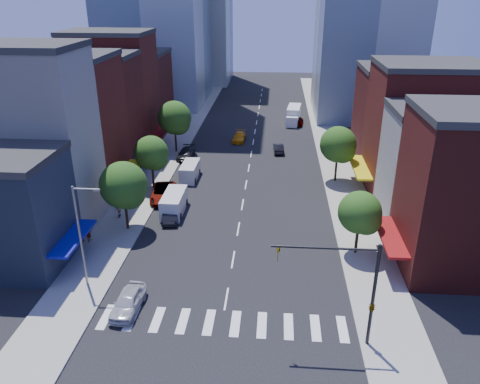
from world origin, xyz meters
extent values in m
plane|color=black|center=(0.00, 0.00, 0.00)|extent=(220.00, 220.00, 0.00)
cube|color=gray|center=(-12.50, 40.00, 0.07)|extent=(5.00, 120.00, 0.15)
cube|color=gray|center=(12.50, 40.00, 0.07)|extent=(5.00, 120.00, 0.15)
cube|color=silver|center=(0.00, -3.00, 0.01)|extent=(19.00, 3.00, 0.01)
cube|color=beige|center=(-21.00, 12.00, 9.00)|extent=(12.00, 8.00, 18.00)
cube|color=maroon|center=(-21.00, 20.50, 8.00)|extent=(12.00, 9.00, 16.00)
cube|color=#4F1713|center=(-21.00, 29.00, 7.50)|extent=(12.00, 8.00, 15.00)
cube|color=maroon|center=(-21.00, 37.50, 8.50)|extent=(12.00, 9.00, 17.00)
cube|color=#4F1713|center=(-21.00, 47.00, 6.50)|extent=(12.00, 10.00, 13.00)
cube|color=#4F1713|center=(21.00, 6.50, 7.00)|extent=(12.00, 9.00, 14.00)
cube|color=beige|center=(21.00, 15.00, 6.00)|extent=(12.00, 8.00, 12.00)
cube|color=maroon|center=(21.00, 24.00, 7.50)|extent=(12.00, 10.00, 15.00)
cube|color=#4F1713|center=(21.00, 34.00, 6.50)|extent=(12.00, 10.00, 13.00)
cylinder|color=black|center=(10.50, -4.50, 4.15)|extent=(0.24, 0.24, 8.00)
cylinder|color=black|center=(7.00, -4.50, 7.75)|extent=(7.00, 0.16, 0.16)
imported|color=gold|center=(4.00, -4.50, 7.15)|extent=(0.22, 0.18, 1.10)
imported|color=gold|center=(10.50, -4.50, 3.35)|extent=(0.48, 2.24, 0.90)
cylinder|color=slate|center=(-12.00, 1.00, 4.65)|extent=(0.20, 0.20, 9.00)
cylinder|color=slate|center=(-11.00, 1.00, 8.95)|extent=(2.00, 0.14, 0.14)
cube|color=slate|center=(-10.10, 1.00, 8.90)|extent=(0.50, 0.25, 0.18)
cylinder|color=black|center=(-11.50, 11.00, 2.11)|extent=(0.28, 0.28, 3.92)
sphere|color=#154012|center=(-11.50, 11.00, 5.05)|extent=(4.80, 4.80, 4.80)
sphere|color=#154012|center=(-10.90, 10.70, 4.35)|extent=(3.36, 3.36, 3.36)
cylinder|color=black|center=(-11.50, 22.00, 1.97)|extent=(0.28, 0.28, 3.64)
sphere|color=#154012|center=(-11.50, 22.00, 4.70)|extent=(4.20, 4.20, 4.20)
sphere|color=#154012|center=(-10.90, 21.70, 4.05)|extent=(2.94, 2.94, 2.94)
cylinder|color=black|center=(-11.50, 36.00, 2.25)|extent=(0.28, 0.28, 4.20)
sphere|color=#154012|center=(-11.50, 36.00, 5.40)|extent=(5.00, 5.00, 5.00)
sphere|color=#154012|center=(-10.90, 35.70, 4.65)|extent=(3.50, 3.50, 3.50)
cylinder|color=black|center=(11.50, 8.00, 1.83)|extent=(0.28, 0.28, 3.36)
sphere|color=#154012|center=(11.50, 8.00, 4.35)|extent=(4.00, 4.00, 4.00)
sphere|color=#154012|center=(12.10, 7.70, 3.75)|extent=(2.80, 2.80, 2.80)
cylinder|color=black|center=(11.50, 26.00, 2.11)|extent=(0.28, 0.28, 3.92)
sphere|color=#154012|center=(11.50, 26.00, 5.05)|extent=(4.60, 4.60, 4.60)
sphere|color=#154012|center=(12.10, 25.70, 4.35)|extent=(3.22, 3.22, 3.22)
imported|color=#B9B9BE|center=(-7.50, -2.00, 0.80)|extent=(2.11, 4.78, 1.60)
imported|color=black|center=(-7.50, 13.69, 0.76)|extent=(2.14, 4.75, 1.51)
imported|color=#999999|center=(-9.50, 18.75, 0.83)|extent=(3.47, 6.25, 1.66)
imported|color=black|center=(-9.50, 33.23, 0.73)|extent=(2.21, 5.11, 1.46)
cube|color=silver|center=(-7.50, 15.43, 1.13)|extent=(2.17, 5.41, 2.27)
cube|color=black|center=(-7.49, 13.38, 1.46)|extent=(2.00, 1.09, 0.97)
cylinder|color=black|center=(-8.47, 13.59, 0.38)|extent=(0.27, 0.82, 0.82)
cylinder|color=black|center=(-6.52, 13.59, 0.38)|extent=(0.27, 0.82, 0.82)
cylinder|color=black|center=(-8.48, 17.26, 0.38)|extent=(0.27, 0.82, 0.82)
cylinder|color=black|center=(-6.53, 17.27, 0.38)|extent=(0.27, 0.82, 0.82)
cube|color=silver|center=(-7.50, 25.52, 1.04)|extent=(2.04, 4.97, 2.07)
cube|color=black|center=(-7.53, 23.64, 1.33)|extent=(1.84, 1.01, 0.89)
cylinder|color=black|center=(-8.41, 23.85, 0.35)|extent=(0.26, 0.75, 0.75)
cylinder|color=black|center=(-6.63, 23.83, 0.35)|extent=(0.26, 0.75, 0.75)
cylinder|color=black|center=(-8.37, 27.21, 0.35)|extent=(0.26, 0.75, 0.75)
cylinder|color=black|center=(-6.59, 27.19, 0.35)|extent=(0.26, 0.75, 0.75)
imported|color=orange|center=(-2.33, 42.33, 0.68)|extent=(2.10, 4.79, 1.37)
imported|color=black|center=(4.09, 37.18, 0.68)|extent=(1.75, 4.24, 1.37)
imported|color=#999999|center=(7.62, 52.95, 0.75)|extent=(2.27, 4.58, 1.50)
cube|color=silver|center=(6.87, 54.75, 1.49)|extent=(2.88, 6.26, 2.98)
cube|color=silver|center=(6.48, 51.23, 1.02)|extent=(2.22, 1.89, 1.86)
cylinder|color=black|center=(5.54, 52.08, 0.42)|extent=(0.37, 0.86, 0.84)
cylinder|color=black|center=(7.58, 51.86, 0.42)|extent=(0.37, 0.86, 0.84)
cylinder|color=black|center=(6.00, 56.25, 0.42)|extent=(0.37, 0.86, 0.84)
cylinder|color=black|center=(8.04, 56.02, 0.42)|extent=(0.37, 0.86, 0.84)
imported|color=#999999|center=(-14.50, 8.09, 1.03)|extent=(0.48, 0.68, 1.76)
imported|color=#999999|center=(-13.32, 13.44, 1.02)|extent=(0.79, 0.94, 1.74)
camera|label=1|loc=(3.55, -31.12, 23.32)|focal=35.00mm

